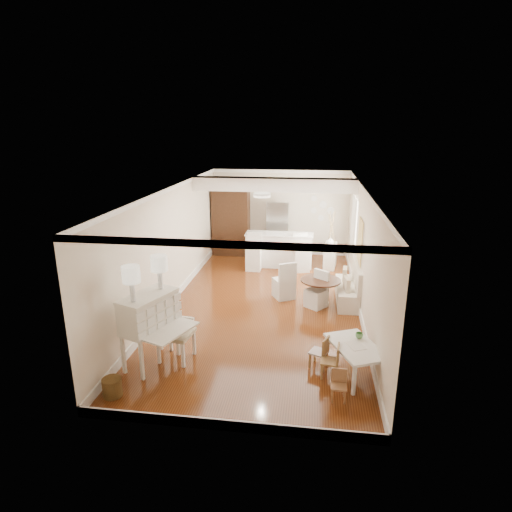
% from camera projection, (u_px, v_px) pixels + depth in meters
% --- Properties ---
extents(room, '(9.00, 9.04, 2.82)m').
position_uv_depth(room, '(268.00, 222.00, 10.06)').
color(room, brown).
rests_on(room, ground).
extents(secretary_bureau, '(1.38, 1.39, 1.35)m').
position_uv_depth(secretary_bureau, '(150.00, 330.00, 7.60)').
color(secretary_bureau, white).
rests_on(secretary_bureau, ground).
extents(gustavian_armchair, '(0.70, 0.70, 1.07)m').
position_uv_depth(gustavian_armchair, '(176.00, 332.00, 7.81)').
color(gustavian_armchair, white).
rests_on(gustavian_armchair, ground).
extents(wicker_basket, '(0.36, 0.36, 0.31)m').
position_uv_depth(wicker_basket, '(112.00, 387.00, 6.82)').
color(wicker_basket, brown).
rests_on(wicker_basket, ground).
extents(kids_table, '(1.09, 1.32, 0.57)m').
position_uv_depth(kids_table, '(355.00, 360.00, 7.36)').
color(kids_table, white).
rests_on(kids_table, ground).
extents(kids_chair_a, '(0.34, 0.34, 0.62)m').
position_uv_depth(kids_chair_a, '(330.00, 361.00, 7.29)').
color(kids_chair_a, '#9E7948').
rests_on(kids_chair_a, ground).
extents(kids_chair_b, '(0.39, 0.39, 0.61)m').
position_uv_depth(kids_chair_b, '(319.00, 351.00, 7.61)').
color(kids_chair_b, '#9E7848').
rests_on(kids_chair_b, ground).
extents(kids_chair_c, '(0.25, 0.25, 0.51)m').
position_uv_depth(kids_chair_c, '(339.00, 386.00, 6.69)').
color(kids_chair_c, '#986945').
rests_on(kids_chair_c, ground).
extents(banquette, '(0.52, 1.60, 0.98)m').
position_uv_depth(banquette, '(348.00, 283.00, 10.41)').
color(banquette, silver).
rests_on(banquette, ground).
extents(dining_table, '(1.14, 1.14, 0.65)m').
position_uv_depth(dining_table, '(320.00, 292.00, 10.25)').
color(dining_table, '#472616').
rests_on(dining_table, ground).
extents(slip_chair_near, '(0.59, 0.60, 0.88)m').
position_uv_depth(slip_chair_near, '(316.00, 289.00, 10.12)').
color(slip_chair_near, white).
rests_on(slip_chair_near, ground).
extents(slip_chair_far, '(0.63, 0.64, 0.97)m').
position_uv_depth(slip_chair_far, '(284.00, 279.00, 10.66)').
color(slip_chair_far, silver).
rests_on(slip_chair_far, ground).
extents(breakfast_counter, '(2.05, 0.65, 1.03)m').
position_uv_depth(breakfast_counter, '(279.00, 250.00, 13.11)').
color(breakfast_counter, white).
rests_on(breakfast_counter, ground).
extents(bar_stool_left, '(0.44, 0.44, 1.10)m').
position_uv_depth(bar_stool_left, '(254.00, 252.00, 12.73)').
color(bar_stool_left, white).
rests_on(bar_stool_left, ground).
extents(bar_stool_right, '(0.55, 0.55, 1.12)m').
position_uv_depth(bar_stool_right, '(301.00, 253.00, 12.65)').
color(bar_stool_right, silver).
rests_on(bar_stool_right, ground).
extents(pantry_cabinet, '(1.20, 0.60, 2.30)m').
position_uv_depth(pantry_cabinet, '(231.00, 221.00, 14.16)').
color(pantry_cabinet, '#381E11').
rests_on(pantry_cabinet, ground).
extents(fridge, '(0.75, 0.65, 1.80)m').
position_uv_depth(fridge, '(288.00, 230.00, 13.96)').
color(fridge, silver).
rests_on(fridge, ground).
extents(sideboard, '(0.44, 0.81, 0.74)m').
position_uv_depth(sideboard, '(330.00, 256.00, 13.01)').
color(sideboard, silver).
rests_on(sideboard, ground).
extents(pencil_cup, '(0.16, 0.16, 0.10)m').
position_uv_depth(pencil_cup, '(359.00, 336.00, 7.50)').
color(pencil_cup, '#64A45F').
rests_on(pencil_cup, kids_table).
extents(branch_vase, '(0.27, 0.27, 0.22)m').
position_uv_depth(branch_vase, '(330.00, 241.00, 12.86)').
color(branch_vase, silver).
rests_on(branch_vase, sideboard).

